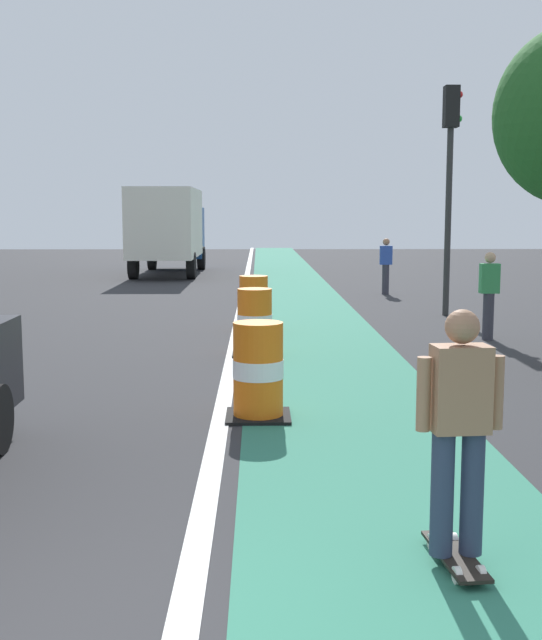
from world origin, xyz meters
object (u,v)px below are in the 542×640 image
(traffic_barrel_front, at_px, (258,372))
(traffic_barrel_back, at_px, (254,304))
(pedestrian_waiting, at_px, (489,293))
(traffic_light_corner, at_px, (450,160))
(skateboarder_on_lane, at_px, (459,430))
(delivery_truck_down_block, at_px, (169,226))
(pedestrian_crossing, at_px, (386,264))
(traffic_barrel_mid, at_px, (255,323))

(traffic_barrel_front, relative_size, traffic_barrel_back, 1.00)
(pedestrian_waiting, bearing_deg, traffic_light_corner, 88.88)
(traffic_barrel_front, height_order, traffic_light_corner, traffic_light_corner)
(skateboarder_on_lane, bearing_deg, delivery_truck_down_block, 100.28)
(delivery_truck_down_block, xyz_separation_m, pedestrian_crossing, (7.09, -7.89, -0.98))
(traffic_barrel_front, relative_size, pedestrian_crossing, 0.68)
(delivery_truck_down_block, distance_m, pedestrian_waiting, 18.12)
(delivery_truck_down_block, bearing_deg, pedestrian_waiting, -65.05)
(skateboarder_on_lane, bearing_deg, traffic_barrel_front, 108.38)
(skateboarder_on_lane, relative_size, traffic_barrel_back, 1.55)
(traffic_light_corner, height_order, pedestrian_crossing, traffic_light_corner)
(traffic_barrel_back, distance_m, traffic_light_corner, 5.80)
(skateboarder_on_lane, height_order, traffic_light_corner, traffic_light_corner)
(skateboarder_on_lane, xyz_separation_m, delivery_truck_down_block, (-4.71, 25.95, 0.94))
(traffic_barrel_front, xyz_separation_m, traffic_barrel_back, (-0.09, 6.89, 0.00))
(delivery_truck_down_block, distance_m, pedestrian_crossing, 10.65)
(skateboarder_on_lane, xyz_separation_m, traffic_barrel_front, (-1.29, 3.88, -0.38))
(delivery_truck_down_block, relative_size, traffic_light_corner, 1.49)
(traffic_barrel_mid, distance_m, pedestrian_waiting, 4.55)
(traffic_barrel_front, distance_m, pedestrian_crossing, 14.66)
(skateboarder_on_lane, relative_size, traffic_barrel_front, 1.55)
(traffic_barrel_mid, bearing_deg, traffic_barrel_back, 90.68)
(traffic_barrel_front, bearing_deg, pedestrian_crossing, 75.49)
(delivery_truck_down_block, bearing_deg, traffic_barrel_mid, -79.40)
(skateboarder_on_lane, height_order, pedestrian_waiting, skateboarder_on_lane)
(pedestrian_crossing, xyz_separation_m, pedestrian_waiting, (0.54, -8.52, 0.00))
(traffic_barrel_mid, bearing_deg, traffic_light_corner, 49.93)
(traffic_barrel_front, bearing_deg, delivery_truck_down_block, 98.80)
(traffic_barrel_mid, height_order, traffic_light_corner, traffic_light_corner)
(traffic_barrel_front, bearing_deg, traffic_barrel_mid, 90.79)
(pedestrian_crossing, bearing_deg, pedestrian_waiting, -86.35)
(pedestrian_crossing, bearing_deg, delivery_truck_down_block, 131.94)
(traffic_barrel_mid, bearing_deg, traffic_barrel_front, -89.21)
(pedestrian_crossing, relative_size, pedestrian_waiting, 1.00)
(traffic_barrel_mid, height_order, delivery_truck_down_block, delivery_truck_down_block)
(delivery_truck_down_block, bearing_deg, traffic_light_corner, -58.94)
(traffic_barrel_back, height_order, pedestrian_crossing, pedestrian_crossing)
(skateboarder_on_lane, distance_m, delivery_truck_down_block, 26.39)
(traffic_barrel_mid, relative_size, pedestrian_crossing, 0.68)
(traffic_light_corner, bearing_deg, delivery_truck_down_block, 121.06)
(traffic_barrel_back, bearing_deg, traffic_light_corner, 28.66)
(traffic_barrel_back, height_order, delivery_truck_down_block, delivery_truck_down_block)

